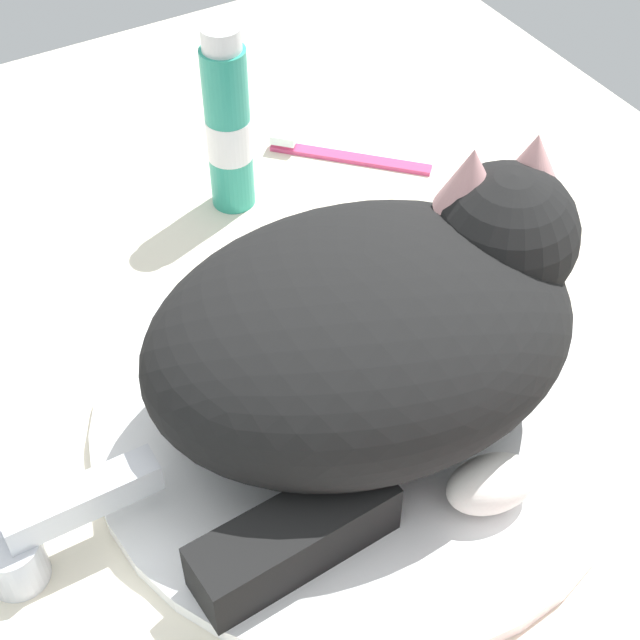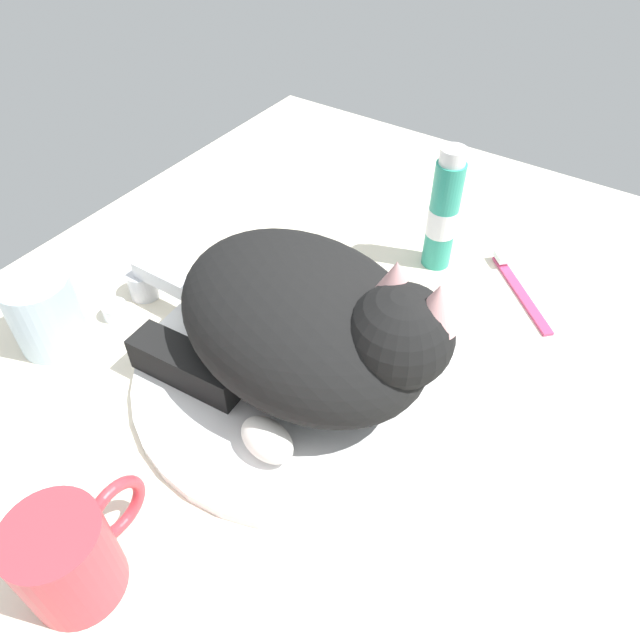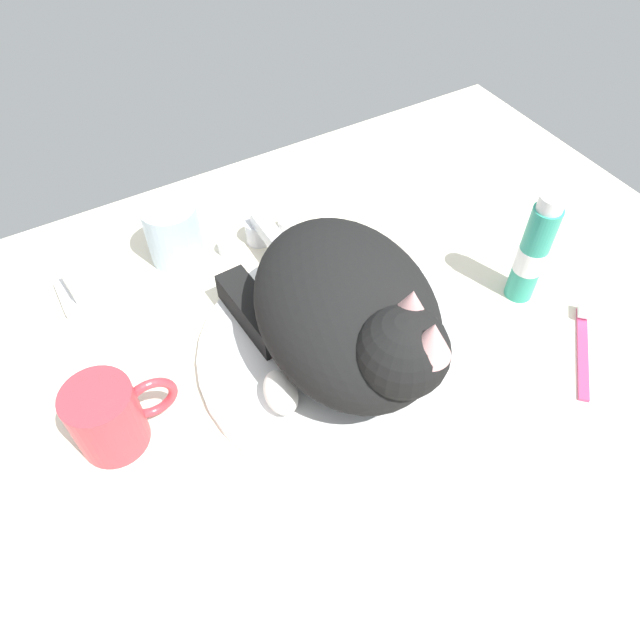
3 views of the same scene
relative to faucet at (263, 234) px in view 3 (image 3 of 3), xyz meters
The scene contains 10 objects.
ground_plane 21.60cm from the faucet, 90.00° to the right, with size 110.00×82.50×3.00cm, color silver.
sink_basin 21.33cm from the faucet, 90.00° to the right, with size 34.53×34.53×1.14cm, color white.
faucet is the anchor object (origin of this frame).
cat 23.15cm from the faucet, 90.59° to the right, with size 23.97×30.41×16.42cm.
coffee_mug 32.90cm from the faucet, 144.47° to the right, with size 11.27×7.20×8.45cm.
rinse_cup 11.86cm from the faucet, 159.96° to the left, with size 7.21×7.21×8.56cm.
soap_dish 23.05cm from the faucet, behind, with size 9.00×6.40×1.20cm, color white.
soap_bar 22.98cm from the faucet, behind, with size 6.09×4.57×2.58cm, color white.
toothpaste_bottle 35.07cm from the faucet, 44.85° to the right, with size 3.58×3.58×15.68cm.
toothbrush 43.27cm from the faucet, 54.14° to the right, with size 10.91×10.93×1.60cm.
Camera 3 is at (-23.72, -35.55, 56.53)cm, focal length 33.18 mm.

